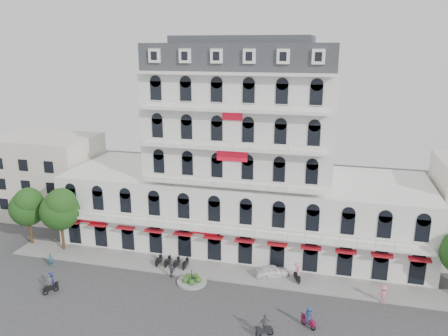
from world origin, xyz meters
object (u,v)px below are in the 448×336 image
rider_east (309,317)px  rider_northeast (265,325)px  parked_car (272,271)px  rider_center (297,272)px  rider_west (50,285)px

rider_east → rider_northeast: bearing=68.8°
parked_car → rider_east: (4.50, -8.23, 0.37)m
parked_car → rider_east: size_ratio=1.84×
rider_northeast → rider_center: rider_center is taller
rider_east → rider_west: bearing=39.0°
rider_west → rider_center: (24.49, 8.48, 0.30)m
rider_center → rider_east: bearing=-9.2°
rider_center → rider_west: bearing=-92.7°
parked_car → rider_northeast: rider_northeast is taller
parked_car → rider_northeast: size_ratio=1.72×
parked_car → rider_east: 9.39m
rider_east → rider_center: 7.89m
rider_east → rider_northeast: (-3.66, -2.24, 0.07)m
rider_northeast → rider_west: bearing=-31.1°
parked_car → rider_northeast: 10.51m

